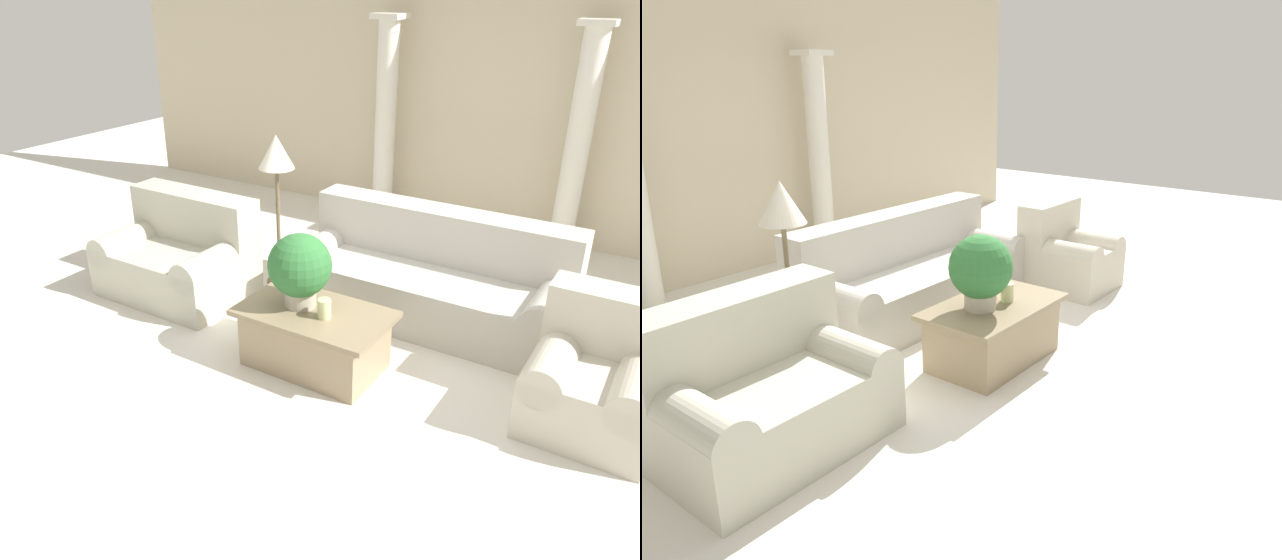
# 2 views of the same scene
# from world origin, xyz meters

# --- Properties ---
(ground_plane) EXTENTS (16.00, 16.00, 0.00)m
(ground_plane) POSITION_xyz_m (0.00, 0.00, 0.00)
(ground_plane) COLOR silver
(wall_back) EXTENTS (10.00, 0.06, 3.20)m
(wall_back) POSITION_xyz_m (0.00, 3.16, 1.60)
(wall_back) COLOR beige
(wall_back) RESTS_ON ground_plane
(sofa_long) EXTENTS (2.33, 0.92, 0.90)m
(sofa_long) POSITION_xyz_m (0.36, 0.84, 0.35)
(sofa_long) COLOR #B7B2A8
(sofa_long) RESTS_ON ground_plane
(loveseat) EXTENTS (1.30, 0.92, 0.90)m
(loveseat) POSITION_xyz_m (-1.79, 0.06, 0.36)
(loveseat) COLOR #BCB9A5
(loveseat) RESTS_ON ground_plane
(coffee_table) EXTENTS (1.11, 0.67, 0.47)m
(coffee_table) POSITION_xyz_m (-0.04, -0.36, 0.24)
(coffee_table) COLOR #998466
(coffee_table) RESTS_ON ground_plane
(potted_plant) EXTENTS (0.47, 0.47, 0.56)m
(potted_plant) POSITION_xyz_m (-0.18, -0.34, 0.77)
(potted_plant) COLOR #B2A893
(potted_plant) RESTS_ON coffee_table
(pillar_candle) EXTENTS (0.10, 0.10, 0.14)m
(pillar_candle) POSITION_xyz_m (0.07, -0.41, 0.54)
(pillar_candle) COLOR beige
(pillar_candle) RESTS_ON coffee_table
(floor_lamp) EXTENTS (0.33, 0.33, 1.43)m
(floor_lamp) POSITION_xyz_m (-1.11, 0.68, 1.19)
(floor_lamp) COLOR brown
(floor_lamp) RESTS_ON ground_plane
(column_right) EXTENTS (0.33, 0.33, 2.34)m
(column_right) POSITION_xyz_m (1.02, 2.85, 1.20)
(column_right) COLOR silver
(column_right) RESTS_ON ground_plane
(armchair) EXTENTS (0.78, 0.83, 0.86)m
(armchair) POSITION_xyz_m (1.84, 0.05, 0.35)
(armchair) COLOR beige
(armchair) RESTS_ON ground_plane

